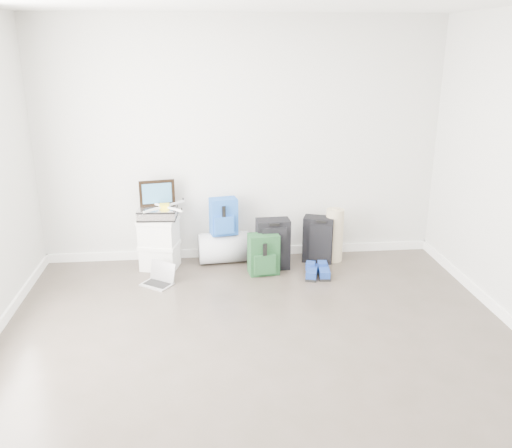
{
  "coord_description": "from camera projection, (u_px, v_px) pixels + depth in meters",
  "views": [
    {
      "loc": [
        -0.43,
        -3.48,
        2.39
      ],
      "look_at": [
        0.11,
        1.9,
        0.58
      ],
      "focal_mm": 38.0,
      "sensor_mm": 36.0,
      "label": 1
    }
  ],
  "objects": [
    {
      "name": "green_backpack",
      "position": [
        264.0,
        255.0,
        5.85
      ],
      "size": [
        0.34,
        0.27,
        0.45
      ],
      "rotation": [
        0.0,
        0.0,
        0.12
      ],
      "color": "#12331C",
      "rests_on": "ground"
    },
    {
      "name": "briefcase",
      "position": [
        158.0,
        213.0,
        5.88
      ],
      "size": [
        0.43,
        0.33,
        0.12
      ],
      "primitive_type": "cube",
      "rotation": [
        0.0,
        0.0,
        -0.07
      ],
      "color": "#B2B2B7",
      "rests_on": "boxes_stack"
    },
    {
      "name": "large_suitcase",
      "position": [
        273.0,
        244.0,
        5.99
      ],
      "size": [
        0.37,
        0.25,
        0.56
      ],
      "rotation": [
        0.0,
        0.0,
        0.04
      ],
      "color": "black",
      "rests_on": "ground"
    },
    {
      "name": "boxes_stack",
      "position": [
        159.0,
        243.0,
        5.99
      ],
      "size": [
        0.47,
        0.42,
        0.58
      ],
      "rotation": [
        0.0,
        0.0,
        -0.25
      ],
      "color": "silver",
      "rests_on": "ground"
    },
    {
      "name": "carry_on",
      "position": [
        318.0,
        239.0,
        6.18
      ],
      "size": [
        0.38,
        0.31,
        0.53
      ],
      "rotation": [
        0.0,
        0.0,
        -0.34
      ],
      "color": "black",
      "rests_on": "ground"
    },
    {
      "name": "painting",
      "position": [
        157.0,
        193.0,
        5.91
      ],
      "size": [
        0.38,
        0.09,
        0.29
      ],
      "rotation": [
        0.0,
        0.0,
        0.18
      ],
      "color": "black",
      "rests_on": "briefcase"
    },
    {
      "name": "laptop",
      "position": [
        159.0,
        279.0,
        5.66
      ],
      "size": [
        0.38,
        0.36,
        0.22
      ],
      "rotation": [
        0.0,
        0.0,
        -0.61
      ],
      "color": "silver",
      "rests_on": "ground"
    },
    {
      "name": "duffel_bag",
      "position": [
        224.0,
        248.0,
        6.18
      ],
      "size": [
        0.6,
        0.4,
        0.35
      ],
      "primitive_type": "cylinder",
      "rotation": [
        0.0,
        1.57,
        0.09
      ],
      "color": "#96999E",
      "rests_on": "ground"
    },
    {
      "name": "room_envelope",
      "position": [
        268.0,
        150.0,
        3.55
      ],
      "size": [
        4.52,
        5.02,
        2.71
      ],
      "color": "beige",
      "rests_on": "ground"
    },
    {
      "name": "drone",
      "position": [
        164.0,
        206.0,
        5.84
      ],
      "size": [
        0.42,
        0.42,
        0.05
      ],
      "rotation": [
        0.0,
        0.0,
        -0.01
      ],
      "color": "yellow",
      "rests_on": "briefcase"
    },
    {
      "name": "blue_backpack",
      "position": [
        224.0,
        217.0,
        6.04
      ],
      "size": [
        0.32,
        0.26,
        0.41
      ],
      "rotation": [
        0.0,
        0.0,
        0.2
      ],
      "color": "#1950A7",
      "rests_on": "duffel_bag"
    },
    {
      "name": "ground",
      "position": [
        267.0,
        377.0,
        4.08
      ],
      "size": [
        5.0,
        5.0,
        0.0
      ],
      "primitive_type": "plane",
      "color": "#3A332A",
      "rests_on": "ground"
    },
    {
      "name": "shoes",
      "position": [
        318.0,
        272.0,
        5.83
      ],
      "size": [
        0.3,
        0.32,
        0.1
      ],
      "rotation": [
        0.0,
        0.0,
        -0.22
      ],
      "color": "black",
      "rests_on": "ground"
    },
    {
      "name": "rolled_rug",
      "position": [
        334.0,
        235.0,
        6.19
      ],
      "size": [
        0.2,
        0.2,
        0.62
      ],
      "primitive_type": "cylinder",
      "color": "tan",
      "rests_on": "ground"
    }
  ]
}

